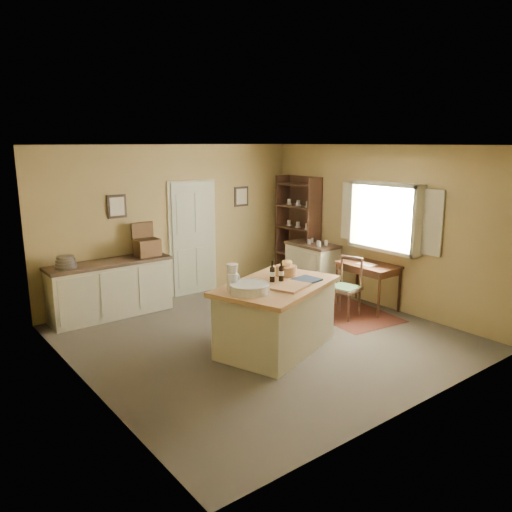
% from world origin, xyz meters
% --- Properties ---
extents(ground, '(5.00, 5.00, 0.00)m').
position_xyz_m(ground, '(0.00, 0.00, 0.00)').
color(ground, brown).
rests_on(ground, ground).
extents(wall_back, '(5.00, 0.10, 2.70)m').
position_xyz_m(wall_back, '(0.00, 2.50, 1.35)').
color(wall_back, '#9D8248').
rests_on(wall_back, ground).
extents(wall_front, '(5.00, 0.10, 2.70)m').
position_xyz_m(wall_front, '(0.00, -2.50, 1.35)').
color(wall_front, '#9D8248').
rests_on(wall_front, ground).
extents(wall_left, '(0.10, 5.00, 2.70)m').
position_xyz_m(wall_left, '(-2.50, 0.00, 1.35)').
color(wall_left, '#9D8248').
rests_on(wall_left, ground).
extents(wall_right, '(0.10, 5.00, 2.70)m').
position_xyz_m(wall_right, '(2.50, 0.00, 1.35)').
color(wall_right, '#9D8248').
rests_on(wall_right, ground).
extents(ceiling, '(5.00, 5.00, 0.00)m').
position_xyz_m(ceiling, '(0.00, 0.00, 2.70)').
color(ceiling, silver).
rests_on(ceiling, wall_back).
extents(door, '(0.97, 0.06, 2.11)m').
position_xyz_m(door, '(0.35, 2.47, 1.05)').
color(door, '#ABB095').
rests_on(door, ground).
extents(framed_prints, '(2.82, 0.02, 0.38)m').
position_xyz_m(framed_prints, '(0.20, 2.48, 1.72)').
color(framed_prints, black).
rests_on(framed_prints, ground).
extents(window, '(0.25, 1.99, 1.12)m').
position_xyz_m(window, '(2.42, -0.20, 1.55)').
color(window, '#BFBA99').
rests_on(window, ground).
extents(work_island, '(1.97, 1.61, 1.20)m').
position_xyz_m(work_island, '(-0.11, -0.42, 0.48)').
color(work_island, '#BFBA99').
rests_on(work_island, ground).
extents(sideboard, '(1.94, 0.55, 1.18)m').
position_xyz_m(sideboard, '(-1.34, 2.20, 0.48)').
color(sideboard, '#BFBA99').
rests_on(sideboard, ground).
extents(rug, '(1.30, 1.73, 0.01)m').
position_xyz_m(rug, '(1.75, -0.06, 0.00)').
color(rug, '#502818').
rests_on(rug, ground).
extents(writing_desk, '(0.60, 0.99, 0.82)m').
position_xyz_m(writing_desk, '(2.20, -0.06, 0.67)').
color(writing_desk, '#361D10').
rests_on(writing_desk, ground).
extents(desk_chair, '(0.53, 0.53, 0.94)m').
position_xyz_m(desk_chair, '(1.56, -0.13, 0.47)').
color(desk_chair, black).
rests_on(desk_chair, ground).
extents(right_cabinet, '(0.55, 0.99, 0.99)m').
position_xyz_m(right_cabinet, '(2.20, 1.26, 0.46)').
color(right_cabinet, '#BFBA99').
rests_on(right_cabinet, ground).
extents(shelving_unit, '(0.36, 0.95, 2.10)m').
position_xyz_m(shelving_unit, '(2.35, 1.80, 1.05)').
color(shelving_unit, black).
rests_on(shelving_unit, ground).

